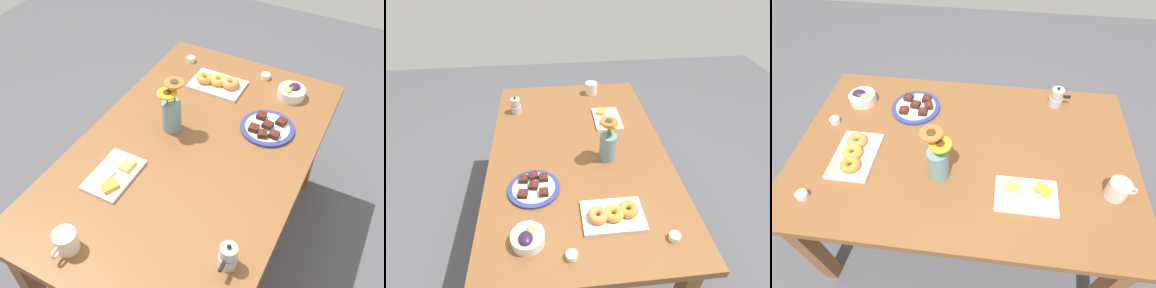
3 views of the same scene
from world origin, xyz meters
The scene contains 11 objects.
ground_plane centered at (0.00, 0.00, 0.00)m, with size 6.00×6.00×0.00m, color #4C4C51.
dining_table centered at (0.00, 0.00, 0.65)m, with size 1.60×1.00×0.74m.
coffee_mug centered at (0.66, -0.17, 0.78)m, with size 0.12×0.09×0.09m.
grape_bowl centered at (-0.59, 0.27, 0.77)m, with size 0.14×0.14×0.07m.
cheese_platter centered at (0.29, -0.22, 0.75)m, with size 0.26×0.17×0.03m.
croissant_platter centered at (-0.50, -0.10, 0.76)m, with size 0.19×0.28×0.05m.
jam_cup_honey centered at (-0.64, -0.34, 0.76)m, with size 0.05×0.05×0.03m.
jam_cup_berry centered at (-0.68, 0.10, 0.76)m, with size 0.05×0.05×0.03m.
dessert_plate centered at (-0.29, 0.25, 0.75)m, with size 0.26×0.26×0.05m.
flower_vase centered at (-0.09, -0.15, 0.83)m, with size 0.13×0.11×0.26m.
moka_pot centered at (0.45, 0.38, 0.79)m, with size 0.11×0.07×0.12m.
Camera 1 is at (1.21, 0.63, 2.10)m, focal length 40.00 mm.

